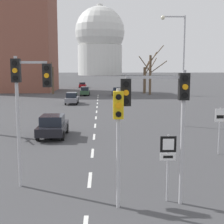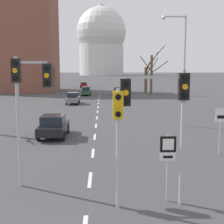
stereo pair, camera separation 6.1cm
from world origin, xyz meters
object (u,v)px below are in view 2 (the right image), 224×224
at_px(traffic_signal_near_left, 27,89).
at_px(sedan_far_left, 84,85).
at_px(traffic_signal_near_right, 163,104).
at_px(route_sign_post, 168,156).
at_px(street_lamp_right, 180,61).
at_px(sedan_far_right, 54,126).
at_px(traffic_signal_centre_tall, 118,125).
at_px(speed_limit_sign, 220,123).
at_px(sedan_near_left, 118,91).
at_px(sedan_mid_centre, 73,98).
at_px(sedan_near_right, 86,91).

height_order(traffic_signal_near_left, sedan_far_left, traffic_signal_near_left).
distance_m(traffic_signal_near_right, route_sign_post, 2.04).
distance_m(route_sign_post, street_lamp_right, 16.55).
distance_m(traffic_signal_near_right, street_lamp_right, 16.50).
bearing_deg(traffic_signal_near_left, sedan_far_right, 93.03).
relative_size(route_sign_post, sedan_far_left, 0.64).
xyz_separation_m(traffic_signal_centre_tall, speed_limit_sign, (6.30, 6.87, -1.16)).
relative_size(street_lamp_right, sedan_near_left, 2.31).
bearing_deg(street_lamp_right, sedan_far_left, 101.70).
bearing_deg(sedan_mid_centre, traffic_signal_near_right, -79.25).
xyz_separation_m(traffic_signal_near_left, route_sign_post, (5.52, -1.73, -2.40)).
xyz_separation_m(street_lamp_right, sedan_near_right, (-9.71, 32.06, -4.86)).
xyz_separation_m(street_lamp_right, sedan_far_right, (-10.28, -3.99, -4.85)).
relative_size(traffic_signal_near_left, street_lamp_right, 0.58).
height_order(sedan_mid_centre, sedan_far_right, sedan_mid_centre).
distance_m(traffic_signal_near_right, sedan_near_left, 47.54).
bearing_deg(route_sign_post, traffic_signal_near_left, 162.58).
bearing_deg(sedan_mid_centre, sedan_far_right, -88.45).
bearing_deg(sedan_far_right, sedan_mid_centre, 91.55).
distance_m(sedan_near_left, sedan_near_right, 6.07).
distance_m(traffic_signal_near_right, traffic_signal_near_left, 5.62).
height_order(traffic_signal_centre_tall, sedan_mid_centre, traffic_signal_centre_tall).
bearing_deg(sedan_far_right, route_sign_post, -62.34).
distance_m(route_sign_post, sedan_near_left, 47.22).
height_order(route_sign_post, sedan_near_left, route_sign_post).
relative_size(sedan_near_left, sedan_near_right, 0.92).
xyz_separation_m(traffic_signal_centre_tall, sedan_mid_centre, (-4.74, 33.68, -2.20)).
bearing_deg(speed_limit_sign, traffic_signal_centre_tall, -132.52).
height_order(traffic_signal_near_left, sedan_far_right, traffic_signal_near_left).
bearing_deg(sedan_far_left, sedan_near_left, -71.82).
xyz_separation_m(traffic_signal_near_right, traffic_signal_near_left, (-5.25, 1.97, 0.40)).
relative_size(traffic_signal_near_right, sedan_near_right, 1.11).
bearing_deg(speed_limit_sign, traffic_signal_near_right, -125.15).
xyz_separation_m(sedan_near_right, sedan_mid_centre, (-1.16, -14.35, 0.02)).
height_order(speed_limit_sign, sedan_near_right, speed_limit_sign).
relative_size(traffic_signal_near_right, sedan_far_right, 1.17).
distance_m(sedan_near_left, sedan_mid_centre, 15.73).
bearing_deg(speed_limit_sign, street_lamp_right, 91.06).
bearing_deg(sedan_near_left, street_lamp_right, -83.43).
xyz_separation_m(traffic_signal_near_right, sedan_far_left, (-7.02, 71.48, -3.01)).
bearing_deg(traffic_signal_near_right, street_lamp_right, 74.00).
relative_size(traffic_signal_centre_tall, sedan_near_left, 1.06).
bearing_deg(sedan_far_left, sedan_mid_centre, -88.99).
height_order(sedan_near_right, sedan_far_left, sedan_near_right).
xyz_separation_m(speed_limit_sign, sedan_far_left, (-11.71, 64.82, -1.12)).
relative_size(traffic_signal_near_right, speed_limit_sign, 1.80).
bearing_deg(sedan_near_right, route_sign_post, -83.45).
height_order(traffic_signal_near_left, speed_limit_sign, traffic_signal_near_left).
bearing_deg(sedan_near_right, sedan_far_right, -90.91).
bearing_deg(street_lamp_right, sedan_far_right, -158.79).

